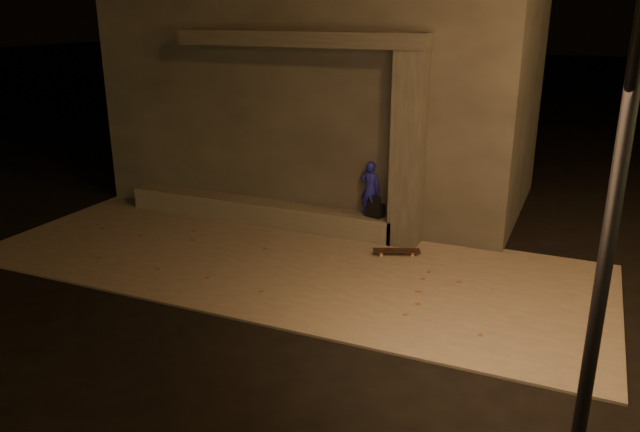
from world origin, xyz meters
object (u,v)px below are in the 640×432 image
at_px(column, 408,151).
at_px(backpack, 375,209).
at_px(skateboarder, 370,189).
at_px(skateboard, 397,251).

xyz_separation_m(column, backpack, (-0.60, -0.00, -1.20)).
bearing_deg(backpack, column, 16.31).
relative_size(column, skateboarder, 3.30).
xyz_separation_m(skateboarder, skateboard, (0.76, -0.65, -0.92)).
height_order(column, skateboarder, column).
bearing_deg(backpack, skateboarder, -163.69).
xyz_separation_m(column, skateboarder, (-0.71, 0.00, -0.80)).
distance_m(skateboarder, backpack, 0.41).
bearing_deg(skateboard, backpack, 113.11).
distance_m(column, skateboard, 1.84).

